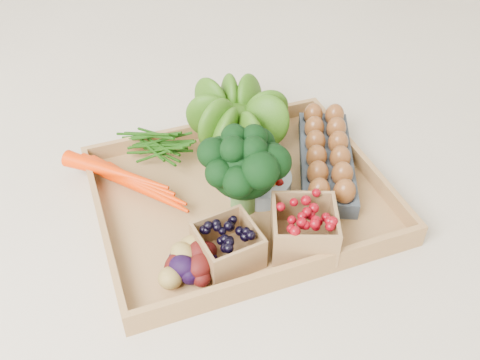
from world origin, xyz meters
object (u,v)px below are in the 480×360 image
object	(u,v)px
tray	(240,200)
broccoli	(244,182)
egg_carton	(326,161)
cherry_bowl	(259,183)

from	to	relation	value
tray	broccoli	size ratio (longest dim) A/B	3.29
broccoli	tray	bearing A→B (deg)	83.10
egg_carton	cherry_bowl	bearing A→B (deg)	-151.52
broccoli	egg_carton	xyz separation A→B (m)	(0.20, 0.05, -0.05)
egg_carton	tray	bearing A→B (deg)	-149.99
cherry_bowl	egg_carton	world-z (taller)	same
tray	egg_carton	bearing A→B (deg)	6.25
broccoli	egg_carton	size ratio (longest dim) A/B	0.56
broccoli	cherry_bowl	xyz separation A→B (m)	(0.05, 0.04, -0.05)
tray	egg_carton	xyz separation A→B (m)	(0.20, 0.02, 0.03)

